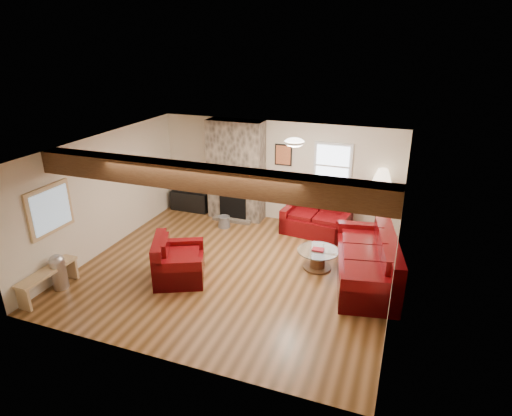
{
  "coord_description": "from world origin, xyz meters",
  "views": [
    {
      "loc": [
        2.99,
        -6.91,
        4.36
      ],
      "look_at": [
        0.3,
        0.4,
        1.22
      ],
      "focal_mm": 30.0,
      "sensor_mm": 36.0,
      "label": 1
    }
  ],
  "objects": [
    {
      "name": "room",
      "position": [
        0.0,
        0.0,
        1.25
      ],
      "size": [
        8.0,
        8.0,
        8.0
      ],
      "color": "#533416",
      "rests_on": "ground"
    },
    {
      "name": "oak_beam",
      "position": [
        0.0,
        -1.25,
        2.31
      ],
      "size": [
        6.0,
        0.36,
        0.38
      ],
      "primitive_type": "cube",
      "color": "#351D10",
      "rests_on": "room"
    },
    {
      "name": "chimney_breast",
      "position": [
        -1.0,
        2.49,
        1.22
      ],
      "size": [
        1.4,
        0.67,
        2.5
      ],
      "color": "#39332C",
      "rests_on": "floor"
    },
    {
      "name": "back_window",
      "position": [
        1.35,
        2.71,
        1.55
      ],
      "size": [
        0.9,
        0.08,
        1.1
      ],
      "primitive_type": null,
      "color": "silver",
      "rests_on": "room"
    },
    {
      "name": "hatch_window",
      "position": [
        -2.96,
        -1.5,
        1.45
      ],
      "size": [
        0.08,
        1.0,
        0.9
      ],
      "primitive_type": null,
      "color": "tan",
      "rests_on": "room"
    },
    {
      "name": "ceiling_dome",
      "position": [
        0.9,
        0.9,
        2.44
      ],
      "size": [
        0.4,
        0.4,
        0.18
      ],
      "primitive_type": null,
      "color": "white",
      "rests_on": "room"
    },
    {
      "name": "artwork_back",
      "position": [
        0.15,
        2.71,
        1.7
      ],
      "size": [
        0.42,
        0.06,
        0.52
      ],
      "primitive_type": null,
      "color": "black",
      "rests_on": "room"
    },
    {
      "name": "artwork_right",
      "position": [
        2.96,
        0.3,
        1.75
      ],
      "size": [
        0.06,
        0.55,
        0.42
      ],
      "primitive_type": null,
      "color": "black",
      "rests_on": "room"
    },
    {
      "name": "sofa_three",
      "position": [
        2.48,
        0.5,
        0.47
      ],
      "size": [
        1.46,
        2.59,
        0.94
      ],
      "primitive_type": null,
      "rotation": [
        0.0,
        0.0,
        -1.38
      ],
      "color": "#410504",
      "rests_on": "floor"
    },
    {
      "name": "loveseat",
      "position": [
        1.13,
        2.23,
        0.41
      ],
      "size": [
        1.61,
        1.04,
        0.81
      ],
      "primitive_type": null,
      "rotation": [
        0.0,
        0.0,
        -0.11
      ],
      "color": "#410504",
      "rests_on": "floor"
    },
    {
      "name": "armchair_red",
      "position": [
        -0.87,
        -0.67,
        0.42
      ],
      "size": [
        1.26,
        1.32,
        0.84
      ],
      "primitive_type": null,
      "rotation": [
        0.0,
        0.0,
        2.01
      ],
      "color": "#410504",
      "rests_on": "floor"
    },
    {
      "name": "coffee_table",
      "position": [
        1.54,
        0.61,
        0.2
      ],
      "size": [
        0.83,
        0.83,
        0.44
      ],
      "color": "#422615",
      "rests_on": "floor"
    },
    {
      "name": "tv_cabinet",
      "position": [
        -2.35,
        2.53,
        0.26
      ],
      "size": [
        1.04,
        0.41,
        0.52
      ],
      "primitive_type": "cube",
      "color": "black",
      "rests_on": "floor"
    },
    {
      "name": "television",
      "position": [
        -2.35,
        2.53,
        0.74
      ],
      "size": [
        0.79,
        0.1,
        0.45
      ],
      "primitive_type": "imported",
      "color": "black",
      "rests_on": "tv_cabinet"
    },
    {
      "name": "floor_lamp",
      "position": [
        2.5,
        2.54,
        1.4
      ],
      "size": [
        0.42,
        0.42,
        1.64
      ],
      "color": "#AC8047",
      "rests_on": "floor"
    },
    {
      "name": "pine_bench",
      "position": [
        -2.83,
        -1.95,
        0.23
      ],
      "size": [
        0.29,
        1.23,
        0.46
      ],
      "primitive_type": null,
      "color": "tan",
      "rests_on": "floor"
    },
    {
      "name": "pedal_bin",
      "position": [
        -2.78,
        -1.74,
        0.35
      ],
      "size": [
        0.31,
        0.31,
        0.69
      ],
      "primitive_type": null,
      "rotation": [
        0.0,
        0.0,
        0.12
      ],
      "color": "#B3B4B9",
      "rests_on": "floor"
    },
    {
      "name": "coal_bucket",
      "position": [
        -1.05,
        1.8,
        0.14
      ],
      "size": [
        0.3,
        0.3,
        0.28
      ],
      "primitive_type": null,
      "color": "gray",
      "rests_on": "floor"
    }
  ]
}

